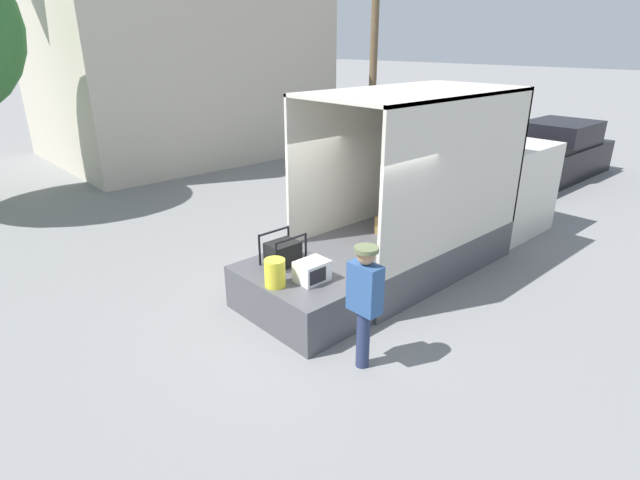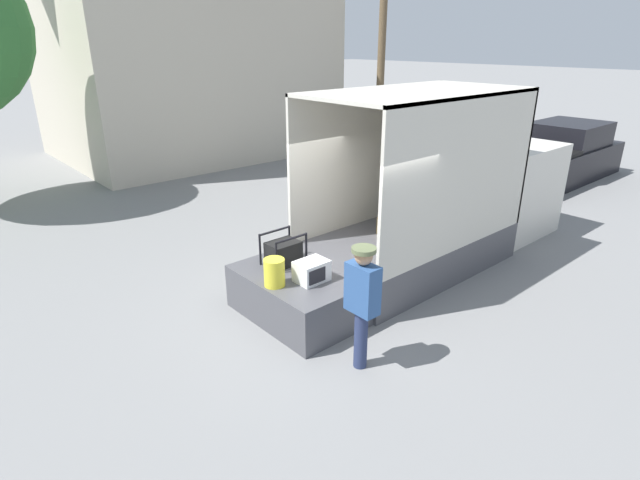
{
  "view_description": "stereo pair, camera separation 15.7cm",
  "coord_description": "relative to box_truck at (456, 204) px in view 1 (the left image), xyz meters",
  "views": [
    {
      "loc": [
        -5.13,
        -5.37,
        4.1
      ],
      "look_at": [
        -0.38,
        -0.2,
        1.27
      ],
      "focal_mm": 28.0,
      "sensor_mm": 36.0,
      "label": 1
    },
    {
      "loc": [
        -5.01,
        -5.47,
        4.1
      ],
      "look_at": [
        -0.38,
        -0.2,
        1.27
      ],
      "focal_mm": 28.0,
      "sensor_mm": 36.0,
      "label": 2
    }
  ],
  "objects": [
    {
      "name": "tailgate_deck",
      "position": [
        -4.33,
        0.0,
        -0.57
      ],
      "size": [
        1.36,
        2.03,
        0.72
      ],
      "primitive_type": "cube",
      "color": "#4C4C51",
      "rests_on": "ground"
    },
    {
      "name": "worker_person",
      "position": [
        -4.55,
        -1.61,
        0.14
      ],
      "size": [
        0.31,
        0.44,
        1.73
      ],
      "color": "navy",
      "rests_on": "ground"
    },
    {
      "name": "house_backdrop",
      "position": [
        0.66,
        12.66,
        4.16
      ],
      "size": [
        9.73,
        7.63,
        9.98
      ],
      "color": "beige",
      "rests_on": "ground"
    },
    {
      "name": "orange_bucket",
      "position": [
        -4.82,
        -0.08,
        0.0
      ],
      "size": [
        0.31,
        0.31,
        0.42
      ],
      "color": "yellow",
      "rests_on": "tailgate_deck"
    },
    {
      "name": "box_truck",
      "position": [
        0.0,
        0.0,
        0.0
      ],
      "size": [
        6.27,
        2.14,
        3.31
      ],
      "color": "silver",
      "rests_on": "ground"
    },
    {
      "name": "utility_pole",
      "position": [
        5.87,
        7.67,
        3.75
      ],
      "size": [
        1.8,
        0.28,
        9.03
      ],
      "color": "brown",
      "rests_on": "ground"
    },
    {
      "name": "pickup_truck_black",
      "position": [
        7.06,
        1.2,
        -0.22
      ],
      "size": [
        5.29,
        2.01,
        1.71
      ],
      "color": "black",
      "rests_on": "ground"
    },
    {
      "name": "microwave",
      "position": [
        -4.31,
        -0.33,
        -0.04
      ],
      "size": [
        0.48,
        0.38,
        0.32
      ],
      "color": "white",
      "rests_on": "tailgate_deck"
    },
    {
      "name": "portable_generator",
      "position": [
        -4.23,
        0.44,
        -0.01
      ],
      "size": [
        0.63,
        0.47,
        0.53
      ],
      "color": "black",
      "rests_on": "tailgate_deck"
    },
    {
      "name": "ground_plane",
      "position": [
        -3.65,
        0.0,
        -0.93
      ],
      "size": [
        160.0,
        160.0,
        0.0
      ],
      "primitive_type": "plane",
      "color": "gray"
    }
  ]
}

